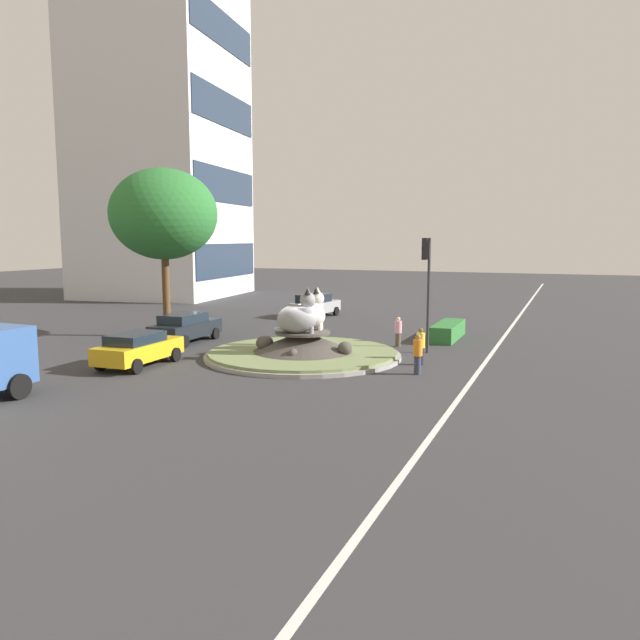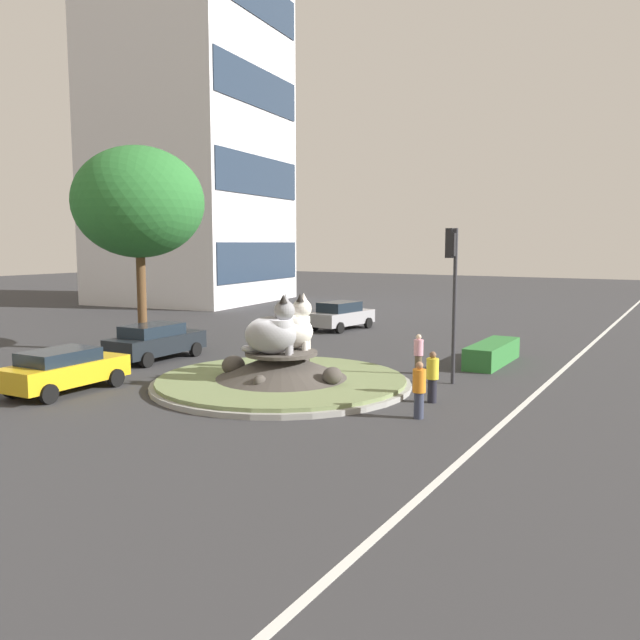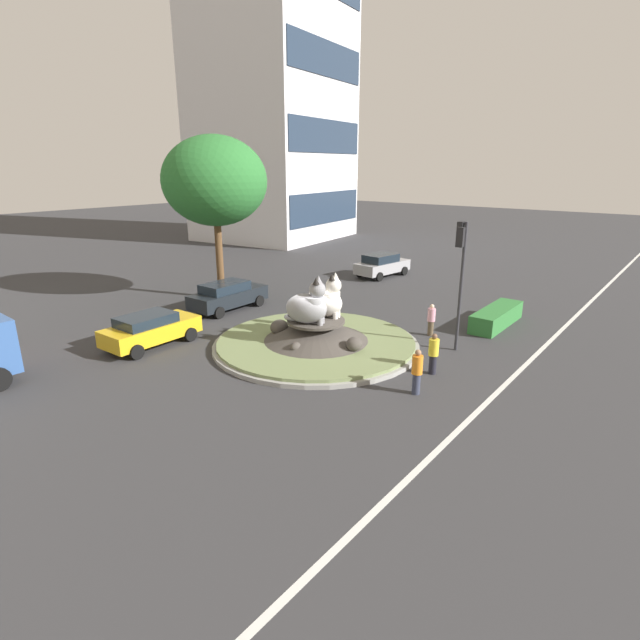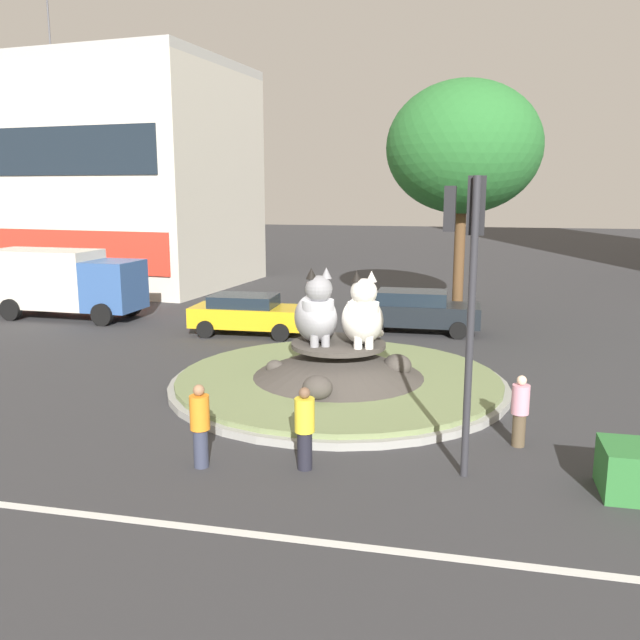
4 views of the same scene
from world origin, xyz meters
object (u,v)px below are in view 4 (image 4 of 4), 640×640
(pedestrian_orange_shirt, at_px, (200,424))
(hatchback_near_shophouse, at_px, (417,311))
(cat_statue_white, at_px, (363,317))
(traffic_light_mast, at_px, (469,262))
(cat_statue_grey, at_px, (317,315))
(delivery_box_truck, at_px, (64,281))
(pedestrian_yellow_shirt, at_px, (305,427))
(shophouse_block, at_px, (55,177))
(broadleaf_tree_behind_island, at_px, (464,148))
(pedestrian_pink_shirt, at_px, (520,410))
(parked_car_right, at_px, (249,313))

(pedestrian_orange_shirt, height_order, hatchback_near_shophouse, pedestrian_orange_shirt)
(cat_statue_white, height_order, traffic_light_mast, traffic_light_mast)
(cat_statue_grey, height_order, delivery_box_truck, cat_statue_grey)
(traffic_light_mast, xyz_separation_m, pedestrian_yellow_shirt, (-2.96, -0.46, -3.21))
(shophouse_block, bearing_deg, cat_statue_white, -34.16)
(broadleaf_tree_behind_island, bearing_deg, delivery_box_truck, -170.78)
(broadleaf_tree_behind_island, height_order, pedestrian_pink_shirt, broadleaf_tree_behind_island)
(shophouse_block, distance_m, pedestrian_yellow_shirt, 31.73)
(shophouse_block, height_order, hatchback_near_shophouse, shophouse_block)
(parked_car_right, bearing_deg, broadleaf_tree_behind_island, 26.18)
(broadleaf_tree_behind_island, bearing_deg, pedestrian_pink_shirt, -83.17)
(traffic_light_mast, bearing_deg, cat_statue_grey, 40.25)
(traffic_light_mast, bearing_deg, delivery_box_truck, 55.07)
(cat_statue_grey, distance_m, shophouse_block, 27.02)
(pedestrian_yellow_shirt, bearing_deg, delivery_box_truck, -17.95)
(hatchback_near_shophouse, bearing_deg, shophouse_block, 153.94)
(cat_statue_white, bearing_deg, shophouse_block, -142.81)
(cat_statue_grey, bearing_deg, delivery_box_truck, -143.11)
(traffic_light_mast, distance_m, shophouse_block, 33.09)
(cat_statue_grey, bearing_deg, cat_statue_white, 69.11)
(cat_statue_white, bearing_deg, cat_statue_grey, -100.44)
(traffic_light_mast, relative_size, broadleaf_tree_behind_island, 0.59)
(cat_statue_grey, distance_m, pedestrian_orange_shirt, 5.98)
(pedestrian_pink_shirt, bearing_deg, parked_car_right, 66.19)
(hatchback_near_shophouse, bearing_deg, cat_statue_grey, -106.42)
(cat_statue_grey, relative_size, hatchback_near_shophouse, 0.50)
(cat_statue_white, distance_m, pedestrian_yellow_shirt, 5.60)
(cat_statue_grey, relative_size, shophouse_block, 0.10)
(shophouse_block, distance_m, parked_car_right, 20.54)
(cat_statue_white, relative_size, shophouse_block, 0.10)
(broadleaf_tree_behind_island, height_order, pedestrian_yellow_shirt, broadleaf_tree_behind_island)
(cat_statue_grey, distance_m, broadleaf_tree_behind_island, 11.63)
(pedestrian_pink_shirt, bearing_deg, traffic_light_mast, 166.46)
(pedestrian_orange_shirt, relative_size, parked_car_right, 0.39)
(pedestrian_orange_shirt, xyz_separation_m, hatchback_near_shophouse, (3.10, 13.47, -0.04))
(pedestrian_orange_shirt, xyz_separation_m, parked_car_right, (-3.00, 11.73, -0.08))
(traffic_light_mast, bearing_deg, shophouse_block, 47.74)
(cat_statue_grey, relative_size, parked_car_right, 0.53)
(cat_statue_grey, distance_m, pedestrian_yellow_shirt, 5.65)
(cat_statue_white, relative_size, pedestrian_yellow_shirt, 1.37)
(pedestrian_orange_shirt, height_order, parked_car_right, pedestrian_orange_shirt)
(pedestrian_yellow_shirt, xyz_separation_m, pedestrian_orange_shirt, (-2.01, -0.35, 0.02))
(broadleaf_tree_behind_island, relative_size, pedestrian_pink_shirt, 6.12)
(cat_statue_white, relative_size, pedestrian_pink_shirt, 1.46)
(parked_car_right, bearing_deg, delivery_box_truck, 169.33)
(parked_car_right, height_order, delivery_box_truck, delivery_box_truck)
(broadleaf_tree_behind_island, distance_m, pedestrian_yellow_shirt, 16.71)
(cat_statue_white, relative_size, hatchback_near_shophouse, 0.49)
(pedestrian_yellow_shirt, relative_size, hatchback_near_shophouse, 0.36)
(pedestrian_pink_shirt, distance_m, parked_car_right, 12.99)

